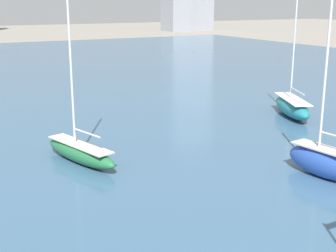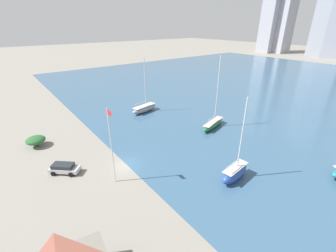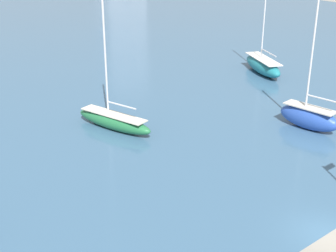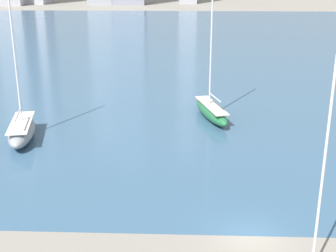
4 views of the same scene
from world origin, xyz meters
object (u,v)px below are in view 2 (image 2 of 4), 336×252
sailboat_green (213,124)px  sailboat_blue (235,173)px  parked_wagon_silver (64,168)px  sailboat_gray (144,108)px  flag_pole (111,145)px

sailboat_green → sailboat_blue: bearing=-53.8°
sailboat_blue → parked_wagon_silver: (-17.18, -19.69, -0.32)m
sailboat_gray → parked_wagon_silver: bearing=-69.7°
sailboat_gray → sailboat_green: (17.68, 6.93, -0.05)m
sailboat_green → parked_wagon_silver: sailboat_green is taller
parked_wagon_silver → sailboat_gray: bearing=164.1°
flag_pole → sailboat_blue: size_ratio=0.91×
sailboat_blue → parked_wagon_silver: sailboat_blue is taller
sailboat_gray → parked_wagon_silver: 28.36m
sailboat_blue → sailboat_gray: (-32.13, 4.42, -0.22)m
flag_pole → sailboat_gray: sailboat_gray is taller
sailboat_gray → parked_wagon_silver: (14.95, -24.10, -0.11)m
sailboat_gray → sailboat_green: sailboat_green is taller
sailboat_green → parked_wagon_silver: size_ratio=3.41×
flag_pole → sailboat_blue: 18.39m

